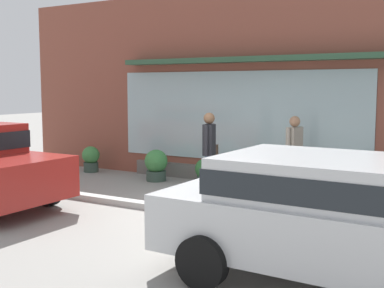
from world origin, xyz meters
name	(u,v)px	position (x,y,z in m)	size (l,w,h in m)	color
ground_plane	(192,212)	(0.00, 0.00, 0.00)	(60.00, 60.00, 0.00)	gray
curb_strip	(186,211)	(0.00, -0.20, 0.06)	(14.00, 0.24, 0.12)	#B2B2AD
storefront	(260,88)	(-0.01, 3.19, 2.26)	(14.00, 0.81, 4.60)	brown
fire_hydrant	(229,186)	(0.42, 0.71, 0.41)	(0.41, 0.38, 0.82)	#B2B2B7
pedestrian_with_handbag	(209,148)	(-0.39, 1.41, 1.03)	(0.24, 0.63, 1.76)	#475675
pedestrian_passerby	(294,149)	(1.14, 2.30, 1.00)	(0.29, 0.50, 1.69)	#475675
parked_car_silver	(338,212)	(3.16, -2.06, 0.85)	(4.38, 2.17, 1.49)	silver
potted_plant_near_hydrant	(373,181)	(2.73, 2.41, 0.46)	(0.51, 0.51, 0.85)	#4C4C51
potted_plant_corner_tall	(205,171)	(-1.05, 2.44, 0.32)	(0.49, 0.49, 0.63)	#33473D
potted_plant_window_center	(91,158)	(-4.60, 2.46, 0.37)	(0.47, 0.47, 0.70)	#33473D
potted_plant_window_left	(258,179)	(0.38, 2.19, 0.32)	(0.43, 0.43, 0.60)	#4C4C51
potted_plant_low_front	(156,165)	(-2.33, 2.26, 0.40)	(0.57, 0.57, 0.77)	#33473D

